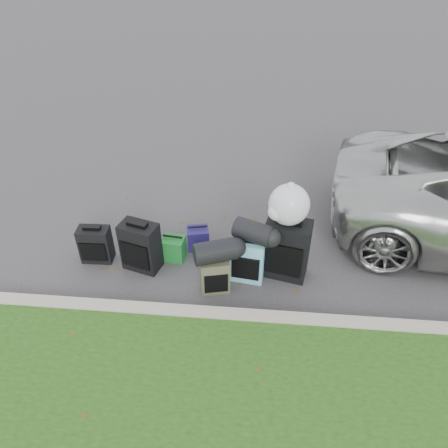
# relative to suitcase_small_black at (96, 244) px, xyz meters

# --- Properties ---
(ground) EXTENTS (120.00, 120.00, 0.00)m
(ground) POSITION_rel_suitcase_small_black_xyz_m (1.84, 0.04, -0.26)
(ground) COLOR #383535
(ground) RESTS_ON ground
(curb) EXTENTS (120.00, 0.18, 0.15)m
(curb) POSITION_rel_suitcase_small_black_xyz_m (1.84, -0.96, -0.19)
(curb) COLOR #9E937F
(curb) RESTS_ON ground
(suitcase_small_black) EXTENTS (0.43, 0.25, 0.53)m
(suitcase_small_black) POSITION_rel_suitcase_small_black_xyz_m (0.00, 0.00, 0.00)
(suitcase_small_black) COLOR black
(suitcase_small_black) RESTS_ON ground
(suitcase_large_black_left) EXTENTS (0.55, 0.42, 0.70)m
(suitcase_large_black_left) POSITION_rel_suitcase_small_black_xyz_m (0.66, -0.09, 0.09)
(suitcase_large_black_left) COLOR black
(suitcase_large_black_left) RESTS_ON ground
(suitcase_olive) EXTENTS (0.40, 0.30, 0.49)m
(suitcase_olive) POSITION_rel_suitcase_small_black_xyz_m (1.69, -0.44, -0.02)
(suitcase_olive) COLOR #3E3E2A
(suitcase_olive) RESTS_ON ground
(suitcase_teal) EXTENTS (0.46, 0.31, 0.62)m
(suitcase_teal) POSITION_rel_suitcase_small_black_xyz_m (2.09, -0.18, 0.04)
(suitcase_teal) COLOR #5798B4
(suitcase_teal) RESTS_ON ground
(suitcase_large_black_right) EXTENTS (0.63, 0.46, 0.85)m
(suitcase_large_black_right) POSITION_rel_suitcase_small_black_xyz_m (2.58, -0.06, 0.16)
(suitcase_large_black_right) COLOR black
(suitcase_large_black_right) RESTS_ON ground
(tote_green) EXTENTS (0.33, 0.27, 0.34)m
(tote_green) POSITION_rel_suitcase_small_black_xyz_m (1.05, 0.12, -0.09)
(tote_green) COLOR #186F26
(tote_green) RESTS_ON ground
(tote_navy) EXTENTS (0.35, 0.30, 0.33)m
(tote_navy) POSITION_rel_suitcase_small_black_xyz_m (1.36, 0.38, -0.10)
(tote_navy) COLOR navy
(tote_navy) RESTS_ON ground
(duffel_left) EXTENTS (0.58, 0.45, 0.28)m
(duffel_left) POSITION_rel_suitcase_small_black_xyz_m (1.70, -0.43, 0.37)
(duffel_left) COLOR black
(duffel_left) RESTS_ON suitcase_olive
(duffel_right) EXTENTS (0.55, 0.44, 0.27)m
(duffel_right) POSITION_rel_suitcase_small_black_xyz_m (2.15, -0.15, 0.49)
(duffel_right) COLOR black
(duffel_right) RESTS_ON suitcase_teal
(trash_bag) EXTENTS (0.51, 0.51, 0.51)m
(trash_bag) POSITION_rel_suitcase_small_black_xyz_m (2.56, -0.03, 0.83)
(trash_bag) COLOR silver
(trash_bag) RESTS_ON suitcase_large_black_right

